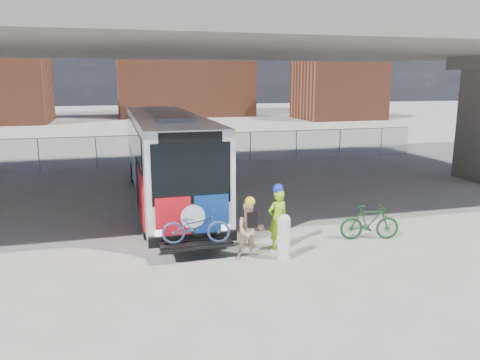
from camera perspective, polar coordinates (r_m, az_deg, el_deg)
name	(u,v)px	position (r m, az deg, el deg)	size (l,w,h in m)	color
ground	(239,224)	(16.36, -0.18, -5.33)	(160.00, 160.00, 0.00)	#9E9991
bus	(167,151)	(19.04, -8.92, 3.51)	(2.67, 13.03, 3.69)	silver
overpass	(212,38)	(19.57, -3.40, 16.90)	(40.00, 16.00, 7.95)	#605E59
chainlink_fence	(185,141)	(27.60, -6.74, 4.79)	(30.00, 0.06, 30.00)	gray
brick_buildings	(151,76)	(63.52, -10.79, 12.38)	(54.00, 22.00, 12.00)	brown
smokestack	(233,27)	(72.76, -0.91, 18.11)	(2.20, 2.20, 25.00)	brown
bollard	(284,235)	(13.05, 5.37, -6.74)	(0.34, 0.34, 1.31)	silver
cyclist_hivis	(278,218)	(13.79, 4.62, -4.59)	(0.74, 0.58, 1.98)	#88E017
cyclist_tan	(250,230)	(13.03, 1.23, -6.06)	(0.83, 0.66, 1.79)	tan
bike_parked	(370,222)	(15.18, 15.53, -4.98)	(0.52, 1.86, 1.12)	#16471E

